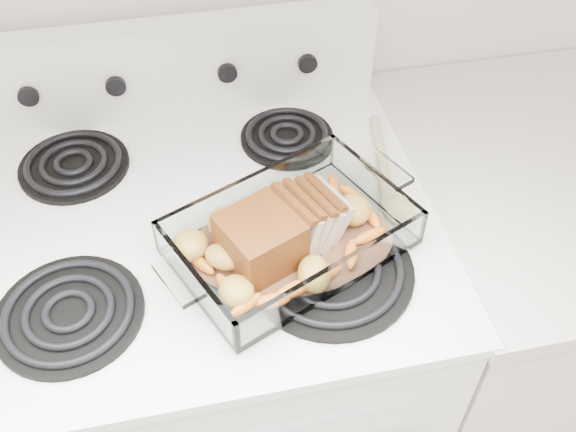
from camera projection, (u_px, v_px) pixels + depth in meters
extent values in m
cube|color=white|center=(216.00, 368.00, 1.39)|extent=(0.76, 0.65, 0.92)
cube|color=white|center=(193.00, 220.00, 1.05)|extent=(0.78, 0.67, 0.02)
cube|color=white|center=(171.00, 69.00, 1.18)|extent=(0.76, 0.06, 0.18)
cylinder|color=black|center=(70.00, 314.00, 0.90)|extent=(0.21, 0.21, 0.01)
cylinder|color=black|center=(331.00, 271.00, 0.96)|extent=(0.25, 0.25, 0.01)
cylinder|color=black|center=(74.00, 166.00, 1.12)|extent=(0.19, 0.19, 0.01)
cylinder|color=black|center=(287.00, 138.00, 1.17)|extent=(0.17, 0.17, 0.01)
cylinder|color=black|center=(29.00, 95.00, 1.12)|extent=(0.04, 0.02, 0.04)
cylinder|color=black|center=(116.00, 85.00, 1.14)|extent=(0.04, 0.02, 0.04)
cylinder|color=black|center=(227.00, 72.00, 1.17)|extent=(0.04, 0.02, 0.04)
cylinder|color=black|center=(307.00, 62.00, 1.19)|extent=(0.04, 0.02, 0.04)
cube|color=silver|center=(501.00, 318.00, 1.49)|extent=(0.55, 0.65, 0.90)
cube|color=silver|center=(564.00, 169.00, 1.15)|extent=(0.58, 0.68, 0.03)
cube|color=white|center=(291.00, 245.00, 0.98)|extent=(0.34, 0.22, 0.01)
cube|color=white|center=(307.00, 287.00, 0.88)|extent=(0.34, 0.01, 0.06)
cube|color=white|center=(277.00, 182.00, 1.03)|extent=(0.34, 0.01, 0.06)
cube|color=white|center=(179.00, 248.00, 0.93)|extent=(0.01, 0.22, 0.06)
cube|color=white|center=(397.00, 214.00, 0.98)|extent=(0.01, 0.22, 0.06)
cylinder|color=brown|center=(291.00, 242.00, 0.98)|extent=(0.20, 0.20, 0.00)
cube|color=#5F2C0E|center=(255.00, 230.00, 0.94)|extent=(0.10, 0.10, 0.08)
cube|color=tan|center=(294.00, 225.00, 0.95)|extent=(0.04, 0.10, 0.08)
cube|color=tan|center=(307.00, 224.00, 0.95)|extent=(0.04, 0.10, 0.08)
cube|color=tan|center=(320.00, 223.00, 0.96)|extent=(0.04, 0.09, 0.07)
cube|color=tan|center=(332.00, 221.00, 0.96)|extent=(0.05, 0.09, 0.07)
ellipsoid|color=orange|center=(206.00, 293.00, 0.90)|extent=(0.06, 0.02, 0.02)
ellipsoid|color=orange|center=(373.00, 265.00, 0.94)|extent=(0.06, 0.02, 0.02)
ellipsoid|color=orange|center=(380.00, 216.00, 1.01)|extent=(0.06, 0.02, 0.02)
ellipsoid|color=orange|center=(191.00, 235.00, 0.98)|extent=(0.06, 0.02, 0.02)
ellipsoid|color=#AA8830|center=(188.00, 214.00, 0.99)|extent=(0.06, 0.05, 0.04)
ellipsoid|color=#AA8830|center=(292.00, 194.00, 1.02)|extent=(0.06, 0.05, 0.04)
ellipsoid|color=#AA8830|center=(370.00, 231.00, 0.97)|extent=(0.06, 0.05, 0.04)
cylinder|color=beige|center=(381.00, 157.00, 1.13)|extent=(0.06, 0.22, 0.02)
ellipsoid|color=beige|center=(400.00, 210.00, 1.04)|extent=(0.06, 0.08, 0.02)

